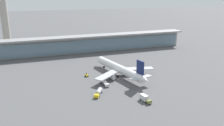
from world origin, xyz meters
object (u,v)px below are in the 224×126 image
(service_truck_near_nose_yellow, at_px, (87,75))
(service_truck_by_tail_olive, at_px, (145,98))
(service_truck_mid_apron_yellow, at_px, (98,92))
(service_truck_under_wing_white, at_px, (104,82))
(control_tower, at_px, (3,5))
(airliner_on_stand, at_px, (120,69))

(service_truck_near_nose_yellow, xyz_separation_m, service_truck_by_tail_olive, (18.66, -44.66, 0.82))
(service_truck_mid_apron_yellow, bearing_deg, service_truck_by_tail_olive, -37.07)
(service_truck_under_wing_white, xyz_separation_m, control_tower, (-57.01, 103.03, 39.24))
(service_truck_near_nose_yellow, distance_m, service_truck_mid_apron_yellow, 29.88)
(service_truck_near_nose_yellow, bearing_deg, service_truck_by_tail_olive, -67.33)
(airliner_on_stand, relative_size, service_truck_by_tail_olive, 7.42)
(service_truck_mid_apron_yellow, xyz_separation_m, control_tower, (-49.81, 115.67, 39.24))
(airliner_on_stand, distance_m, service_truck_near_nose_yellow, 21.78)
(service_truck_near_nose_yellow, relative_size, service_truck_by_tail_olive, 0.39)
(control_tower, bearing_deg, service_truck_under_wing_white, -61.04)
(service_truck_near_nose_yellow, relative_size, service_truck_under_wing_white, 0.33)
(airliner_on_stand, xyz_separation_m, service_truck_mid_apron_yellow, (-21.44, -23.58, -3.04))
(control_tower, bearing_deg, service_truck_by_tail_olive, -61.99)
(service_truck_near_nose_yellow, distance_m, service_truck_under_wing_white, 18.34)
(service_truck_near_nose_yellow, height_order, service_truck_mid_apron_yellow, service_truck_mid_apron_yellow)
(airliner_on_stand, height_order, service_truck_by_tail_olive, airliner_on_stand)
(service_truck_by_tail_olive, bearing_deg, service_truck_under_wing_white, 114.31)
(service_truck_near_nose_yellow, distance_m, control_tower, 107.45)
(service_truck_under_wing_white, relative_size, service_truck_mid_apron_yellow, 1.04)
(airliner_on_stand, xyz_separation_m, control_tower, (-71.24, 92.09, 36.19))
(service_truck_mid_apron_yellow, bearing_deg, control_tower, 113.30)
(airliner_on_stand, bearing_deg, service_truck_by_tail_olive, -92.74)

